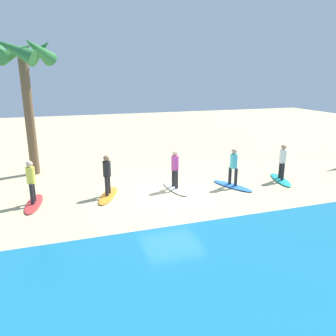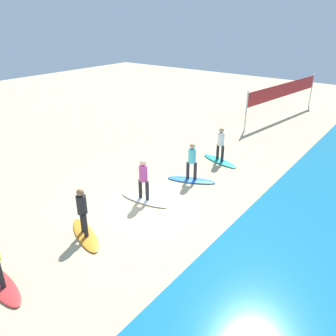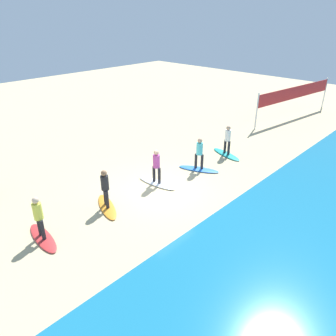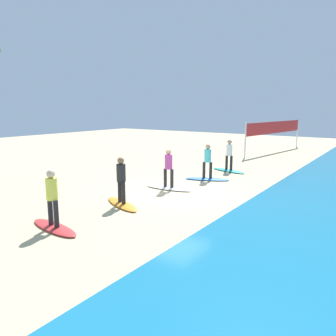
{
  "view_description": "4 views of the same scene",
  "coord_description": "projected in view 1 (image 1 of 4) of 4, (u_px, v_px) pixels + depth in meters",
  "views": [
    {
      "loc": [
        4.26,
        12.25,
        4.78
      ],
      "look_at": [
        0.15,
        -0.05,
        1.12
      ],
      "focal_mm": 35.29,
      "sensor_mm": 36.0,
      "label": 1
    },
    {
      "loc": [
        8.15,
        7.11,
        6.58
      ],
      "look_at": [
        -1.3,
        -0.08,
        1.16
      ],
      "focal_mm": 36.03,
      "sensor_mm": 36.0,
      "label": 2
    },
    {
      "loc": [
        9.16,
        9.2,
        7.39
      ],
      "look_at": [
        -0.34,
        0.2,
        1.06
      ],
      "focal_mm": 34.87,
      "sensor_mm": 36.0,
      "label": 3
    },
    {
      "loc": [
        10.92,
        7.25,
        3.43
      ],
      "look_at": [
        0.94,
        0.34,
        1.19
      ],
      "focal_mm": 35.28,
      "sensor_mm": 36.0,
      "label": 4
    }
  ],
  "objects": [
    {
      "name": "surfboard_teal",
      "position": [
        281.0,
        180.0,
        15.48
      ],
      "size": [
        1.11,
        2.17,
        0.09
      ],
      "primitive_type": "ellipsoid",
      "rotation": [
        0.0,
        0.0,
        1.3
      ],
      "color": "teal",
      "rests_on": "ground"
    },
    {
      "name": "surfer_orange",
      "position": [
        107.0,
        172.0,
        13.2
      ],
      "size": [
        0.32,
        0.43,
        1.64
      ],
      "color": "#232328",
      "rests_on": "surfboard_orange"
    },
    {
      "name": "palm_tree",
      "position": [
        23.0,
        64.0,
        15.2
      ],
      "size": [
        2.88,
        3.03,
        6.58
      ],
      "color": "brown",
      "rests_on": "ground"
    },
    {
      "name": "surfboard_blue",
      "position": [
        232.0,
        186.0,
        14.64
      ],
      "size": [
        1.34,
        2.15,
        0.09
      ],
      "primitive_type": "ellipsoid",
      "rotation": [
        0.0,
        0.0,
        1.97
      ],
      "color": "blue",
      "rests_on": "ground"
    },
    {
      "name": "surfboard_orange",
      "position": [
        108.0,
        195.0,
        13.47
      ],
      "size": [
        1.34,
        2.15,
        0.09
      ],
      "primitive_type": "ellipsoid",
      "rotation": [
        0.0,
        0.0,
        1.17
      ],
      "color": "orange",
      "rests_on": "ground"
    },
    {
      "name": "surfer_white",
      "position": [
        175.0,
        166.0,
        14.05
      ],
      "size": [
        0.32,
        0.46,
        1.64
      ],
      "color": "#232328",
      "rests_on": "surfboard_white"
    },
    {
      "name": "surfer_red",
      "position": [
        31.0,
        179.0,
        12.34
      ],
      "size": [
        0.32,
        0.46,
        1.64
      ],
      "color": "#232328",
      "rests_on": "surfboard_red"
    },
    {
      "name": "surfer_teal",
      "position": [
        283.0,
        159.0,
        15.21
      ],
      "size": [
        0.32,
        0.45,
        1.64
      ],
      "color": "#232328",
      "rests_on": "surfboard_teal"
    },
    {
      "name": "surfer_blue",
      "position": [
        234.0,
        164.0,
        14.37
      ],
      "size": [
        0.32,
        0.43,
        1.64
      ],
      "color": "#232328",
      "rests_on": "surfboard_blue"
    },
    {
      "name": "ground_plane",
      "position": [
        172.0,
        194.0,
        13.78
      ],
      "size": [
        60.0,
        60.0,
        0.0
      ],
      "primitive_type": "plane",
      "color": "#CCB789"
    },
    {
      "name": "surfboard_white",
      "position": [
        175.0,
        188.0,
        14.32
      ],
      "size": [
        0.77,
        2.15,
        0.09
      ],
      "primitive_type": "ellipsoid",
      "rotation": [
        0.0,
        0.0,
        1.67
      ],
      "color": "white",
      "rests_on": "ground"
    },
    {
      "name": "surfboard_red",
      "position": [
        34.0,
        204.0,
        12.61
      ],
      "size": [
        0.82,
        2.15,
        0.09
      ],
      "primitive_type": "ellipsoid",
      "rotation": [
        0.0,
        0.0,
        1.44
      ],
      "color": "red",
      "rests_on": "ground"
    }
  ]
}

